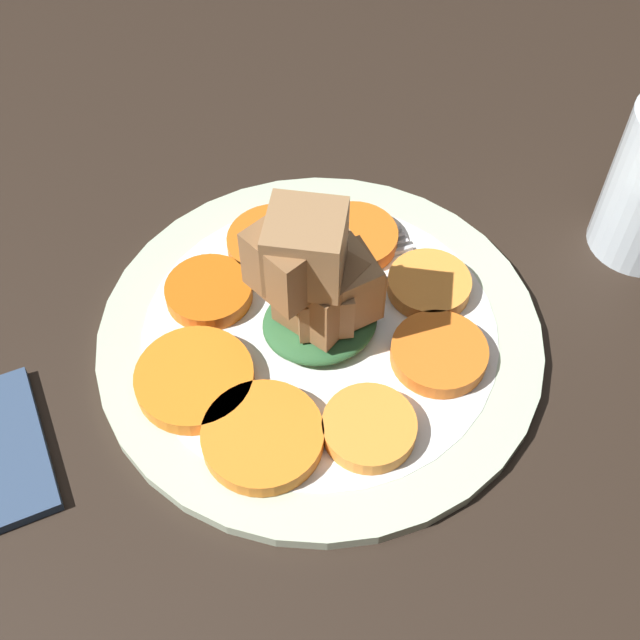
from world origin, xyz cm
name	(u,v)px	position (x,y,z in cm)	size (l,w,h in cm)	color
table_slab	(320,347)	(0.00, 0.00, 1.00)	(120.00, 120.00, 2.00)	black
plate	(320,334)	(0.00, 0.00, 2.52)	(30.54, 30.54, 1.05)	beige
carrot_slice_0	(209,292)	(5.98, -5.76, 3.70)	(6.12, 6.12, 1.20)	#D45F12
carrot_slice_1	(195,379)	(9.24, 0.78, 3.70)	(7.73, 7.73, 1.20)	orange
carrot_slice_2	(263,436)	(6.77, 6.51, 3.70)	(7.59, 7.59, 1.20)	orange
carrot_slice_3	(369,428)	(0.53, 8.64, 3.70)	(5.91, 5.91, 1.20)	orange
carrot_slice_4	(439,353)	(-6.18, 5.48, 3.70)	(6.44, 6.44, 1.20)	orange
carrot_slice_5	(429,285)	(-8.45, 0.01, 3.70)	(5.90, 5.90, 1.20)	#F99539
carrot_slice_6	(354,238)	(-5.58, -6.27, 3.70)	(6.48, 6.48, 1.20)	orange
carrot_slice_7	(280,241)	(-0.40, -8.17, 3.70)	(7.03, 7.03, 1.20)	orange
center_pile	(321,286)	(-0.02, 0.13, 7.85)	(8.67, 7.13, 10.98)	#2D6033
fork	(302,268)	(-0.96, -5.40, 3.30)	(17.70, 2.65, 0.40)	silver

